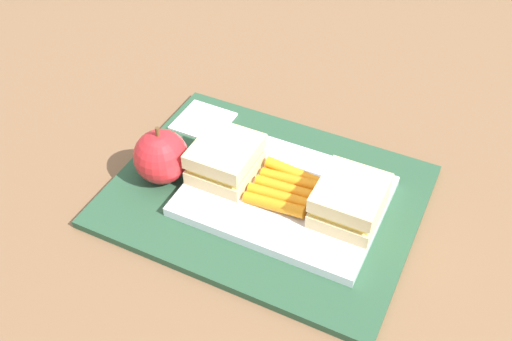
# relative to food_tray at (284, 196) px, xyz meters

# --- Properties ---
(ground_plane) EXTENTS (2.40, 2.40, 0.00)m
(ground_plane) POSITION_rel_food_tray_xyz_m (0.03, 0.00, -0.02)
(ground_plane) COLOR brown
(lunchbag_mat) EXTENTS (0.36, 0.28, 0.01)m
(lunchbag_mat) POSITION_rel_food_tray_xyz_m (0.03, 0.00, -0.01)
(lunchbag_mat) COLOR #284C33
(lunchbag_mat) RESTS_ON ground_plane
(food_tray) EXTENTS (0.23, 0.17, 0.01)m
(food_tray) POSITION_rel_food_tray_xyz_m (0.00, 0.00, 0.00)
(food_tray) COLOR white
(food_tray) RESTS_ON lunchbag_mat
(sandwich_half_left) EXTENTS (0.07, 0.08, 0.04)m
(sandwich_half_left) POSITION_rel_food_tray_xyz_m (-0.08, 0.00, 0.03)
(sandwich_half_left) COLOR #DBC189
(sandwich_half_left) RESTS_ON food_tray
(sandwich_half_right) EXTENTS (0.07, 0.08, 0.04)m
(sandwich_half_right) POSITION_rel_food_tray_xyz_m (0.08, 0.00, 0.03)
(sandwich_half_right) COLOR #DBC189
(sandwich_half_right) RESTS_ON food_tray
(carrot_sticks_bundle) EXTENTS (0.08, 0.07, 0.02)m
(carrot_sticks_bundle) POSITION_rel_food_tray_xyz_m (-0.00, -0.00, 0.01)
(carrot_sticks_bundle) COLOR orange
(carrot_sticks_bundle) RESTS_ON food_tray
(apple) EXTENTS (0.07, 0.07, 0.08)m
(apple) POSITION_rel_food_tray_xyz_m (0.15, 0.03, 0.03)
(apple) COLOR red
(apple) RESTS_ON lunchbag_mat
(paper_napkin) EXTENTS (0.07, 0.07, 0.00)m
(paper_napkin) POSITION_rel_food_tray_xyz_m (0.16, -0.09, -0.00)
(paper_napkin) COLOR white
(paper_napkin) RESTS_ON lunchbag_mat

